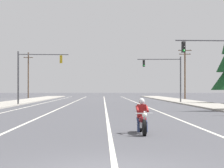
{
  "coord_description": "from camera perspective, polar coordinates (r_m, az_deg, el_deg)",
  "views": [
    {
      "loc": [
        -0.09,
        -9.26,
        1.83
      ],
      "look_at": [
        0.61,
        22.26,
        2.23
      ],
      "focal_mm": 66.5,
      "sensor_mm": 36.0,
      "label": 1
    }
  ],
  "objects": [
    {
      "name": "lane_stripe_center",
      "position": [
        54.29,
        -0.98,
        -2.65
      ],
      "size": [
        0.16,
        100.0,
        0.01
      ],
      "primitive_type": "cube",
      "color": "beige",
      "rests_on": "ground"
    },
    {
      "name": "lane_stripe_left",
      "position": [
        54.44,
        -5.62,
        -2.64
      ],
      "size": [
        0.16,
        100.0,
        0.01
      ],
      "primitive_type": "cube",
      "color": "beige",
      "rests_on": "ground"
    },
    {
      "name": "lane_stripe_right",
      "position": [
        54.48,
        3.56,
        -2.64
      ],
      "size": [
        0.16,
        100.0,
        0.01
      ],
      "primitive_type": "cube",
      "color": "beige",
      "rests_on": "ground"
    },
    {
      "name": "lane_stripe_far_left",
      "position": [
        54.84,
        -9.45,
        -2.62
      ],
      "size": [
        0.16,
        100.0,
        0.01
      ],
      "primitive_type": "cube",
      "color": "beige",
      "rests_on": "ground"
    },
    {
      "name": "sidewalk_kerb_right",
      "position": [
        50.68,
        12.17,
        -2.7
      ],
      "size": [
        4.4,
        110.0,
        0.14
      ],
      "primitive_type": "cube",
      "color": "#9E998E",
      "rests_on": "ground"
    },
    {
      "name": "sidewalk_kerb_left",
      "position": [
        50.63,
        -14.53,
        -2.69
      ],
      "size": [
        4.4,
        110.0,
        0.14
      ],
      "primitive_type": "cube",
      "color": "#9E998E",
      "rests_on": "ground"
    },
    {
      "name": "motorcycle_with_rider",
      "position": [
        17.14,
        4.16,
        -4.88
      ],
      "size": [
        0.7,
        2.19,
        1.46
      ],
      "color": "black",
      "rests_on": "ground"
    },
    {
      "name": "traffic_signal_near_right",
      "position": [
        35.22,
        13.77,
        2.96
      ],
      "size": [
        4.53,
        0.45,
        6.2
      ],
      "color": "#47474C",
      "rests_on": "ground"
    },
    {
      "name": "traffic_signal_near_left",
      "position": [
        48.67,
        -10.78,
        2.03
      ],
      "size": [
        5.85,
        0.57,
        6.2
      ],
      "color": "#47474C",
      "rests_on": "ground"
    },
    {
      "name": "traffic_signal_mid_right",
      "position": [
        56.0,
        7.67,
        1.67
      ],
      "size": [
        5.87,
        0.5,
        6.2
      ],
      "color": "#47474C",
      "rests_on": "ground"
    },
    {
      "name": "utility_pole_right_far",
      "position": [
        72.56,
        10.0,
        1.66
      ],
      "size": [
        2.3,
        0.26,
        8.94
      ],
      "color": "brown",
      "rests_on": "ground"
    },
    {
      "name": "utility_pole_left_far",
      "position": [
        87.28,
        -11.44,
        1.41
      ],
      "size": [
        1.97,
        0.26,
        9.44
      ],
      "color": "#4C3828",
      "rests_on": "ground"
    }
  ]
}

